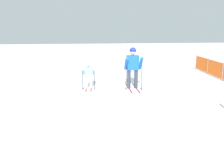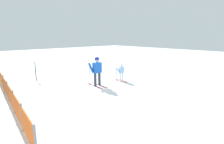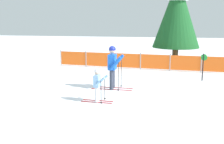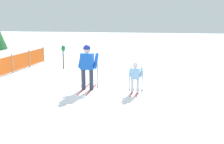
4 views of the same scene
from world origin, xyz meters
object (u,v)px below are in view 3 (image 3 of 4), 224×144
skier_child (98,83)px  trail_marker (203,64)px  skier_adult (113,64)px  conifer_far (177,12)px  safety_fence (140,61)px

skier_child → trail_marker: 5.55m
skier_adult → trail_marker: (3.69, 2.16, -0.26)m
conifer_far → trail_marker: (1.05, -3.98, -2.35)m
skier_adult → safety_fence: 4.50m
skier_adult → trail_marker: size_ratio=1.41×
conifer_far → trail_marker: conifer_far is taller
trail_marker → skier_child: bearing=-134.4°
safety_fence → conifer_far: (1.89, 1.74, 2.65)m
skier_adult → safety_fence: bearing=81.8°
safety_fence → conifer_far: 3.69m
conifer_far → trail_marker: bearing=-75.2°
skier_child → trail_marker: size_ratio=0.93×
skier_child → safety_fence: size_ratio=0.12×
skier_adult → skier_child: bearing=-94.8°
skier_adult → skier_child: size_ratio=1.51×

